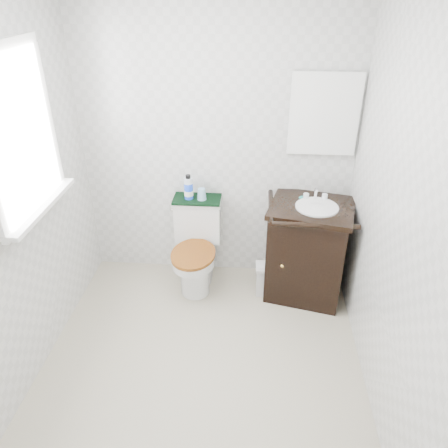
# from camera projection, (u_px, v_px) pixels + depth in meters

# --- Properties ---
(floor) EXTENTS (2.40, 2.40, 0.00)m
(floor) POSITION_uv_depth(u_px,v_px,m) (201.00, 367.00, 3.01)
(floor) COLOR #A39984
(floor) RESTS_ON ground
(wall_back) EXTENTS (2.40, 0.00, 2.40)m
(wall_back) POSITION_uv_depth(u_px,v_px,m) (216.00, 143.00, 3.46)
(wall_back) COLOR silver
(wall_back) RESTS_ON ground
(wall_front) EXTENTS (2.40, 0.00, 2.40)m
(wall_front) POSITION_uv_depth(u_px,v_px,m) (145.00, 394.00, 1.38)
(wall_front) COLOR silver
(wall_front) RESTS_ON ground
(wall_left) EXTENTS (0.00, 2.40, 2.40)m
(wall_left) POSITION_uv_depth(u_px,v_px,m) (5.00, 207.00, 2.49)
(wall_left) COLOR silver
(wall_left) RESTS_ON ground
(wall_right) EXTENTS (0.00, 2.40, 2.40)m
(wall_right) POSITION_uv_depth(u_px,v_px,m) (399.00, 222.00, 2.34)
(wall_right) COLOR silver
(wall_right) RESTS_ON ground
(window) EXTENTS (0.02, 0.70, 0.90)m
(window) POSITION_uv_depth(u_px,v_px,m) (17.00, 134.00, 2.53)
(window) COLOR white
(window) RESTS_ON wall_left
(mirror) EXTENTS (0.50, 0.02, 0.60)m
(mirror) POSITION_uv_depth(u_px,v_px,m) (324.00, 114.00, 3.26)
(mirror) COLOR silver
(mirror) RESTS_ON wall_back
(toilet) EXTENTS (0.40, 0.62, 0.74)m
(toilet) POSITION_uv_depth(u_px,v_px,m) (197.00, 250.00, 3.70)
(toilet) COLOR silver
(toilet) RESTS_ON floor
(vanity) EXTENTS (0.73, 0.66, 0.92)m
(vanity) POSITION_uv_depth(u_px,v_px,m) (308.00, 249.00, 3.53)
(vanity) COLOR black
(vanity) RESTS_ON floor
(trash_bin) EXTENTS (0.19, 0.16, 0.28)m
(trash_bin) POSITION_uv_depth(u_px,v_px,m) (267.00, 279.00, 3.65)
(trash_bin) COLOR silver
(trash_bin) RESTS_ON floor
(towel) EXTENTS (0.39, 0.22, 0.02)m
(towel) POSITION_uv_depth(u_px,v_px,m) (197.00, 199.00, 3.60)
(towel) COLOR black
(towel) RESTS_ON toilet
(mouthwash_bottle) EXTENTS (0.07, 0.07, 0.21)m
(mouthwash_bottle) POSITION_uv_depth(u_px,v_px,m) (189.00, 188.00, 3.54)
(mouthwash_bottle) COLOR blue
(mouthwash_bottle) RESTS_ON towel
(cup) EXTENTS (0.08, 0.08, 0.09)m
(cup) POSITION_uv_depth(u_px,v_px,m) (202.00, 194.00, 3.55)
(cup) COLOR #7DAECD
(cup) RESTS_ON towel
(soap_bar) EXTENTS (0.07, 0.05, 0.02)m
(soap_bar) POSITION_uv_depth(u_px,v_px,m) (303.00, 197.00, 3.44)
(soap_bar) COLOR #177171
(soap_bar) RESTS_ON vanity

